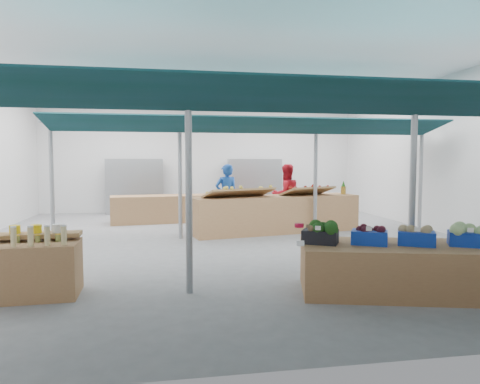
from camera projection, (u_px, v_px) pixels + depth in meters
The scene contains 21 objects.
floor at pixel (223, 241), 10.34m from camera, with size 13.00×13.00×0.00m, color slate.
hall at pixel (216, 135), 11.57m from camera, with size 13.00×13.00×13.00m.
pole_grid at pixel (271, 167), 8.61m from camera, with size 10.00×4.60×3.00m.
awnings at pixel (271, 118), 8.55m from camera, with size 9.50×7.08×0.30m.
back_shelving_left at pixel (135, 187), 15.76m from camera, with size 2.00×0.50×2.00m, color #B23F33.
back_shelving_right at pixel (255, 186), 16.50m from camera, with size 2.00×0.50×2.00m, color #B23F33.
bottle_shelf at pixel (15, 267), 6.01m from camera, with size 1.76×1.13×1.05m.
veg_counter at pixel (430, 269), 6.18m from camera, with size 3.65×1.22×0.71m, color #90613E.
fruit_counter at pixel (276, 214), 11.64m from camera, with size 4.61×1.10×0.99m, color #90613E.
far_counter at pixel (187, 208), 13.76m from camera, with size 4.75×0.95×0.85m, color #90613E.
vendor_left at pixel (226, 196), 12.49m from camera, with size 0.67×0.44×1.84m, color #1B4EB1.
vendor_right at pixel (286, 195), 12.79m from camera, with size 0.90×0.70×1.84m, color red.
crate_broccoli at pixel (320, 233), 6.28m from camera, with size 0.61×0.55×0.35m.
crate_beets at pixel (370, 235), 6.22m from camera, with size 0.61×0.55×0.29m.
crate_celeriac at pixel (416, 235), 6.16m from camera, with size 0.61×0.55×0.31m.
crate_cabbage at pixel (468, 235), 6.09m from camera, with size 0.61×0.55×0.35m.
sparrow at pixel (310, 228), 6.16m from camera, with size 0.12×0.09×0.11m.
pole_ribbon at pixel (299, 227), 5.43m from camera, with size 0.12×0.12×0.28m.
apple_heap_yellow at pixel (239, 191), 11.11m from camera, with size 2.02×1.36×0.27m.
apple_heap_red at pixel (308, 189), 11.82m from camera, with size 1.65×1.21×0.27m.
pineapple at pixel (343, 188), 12.22m from camera, with size 0.14×0.14×0.39m.
Camera 1 is at (-1.29, -10.16, 1.90)m, focal length 32.00 mm.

